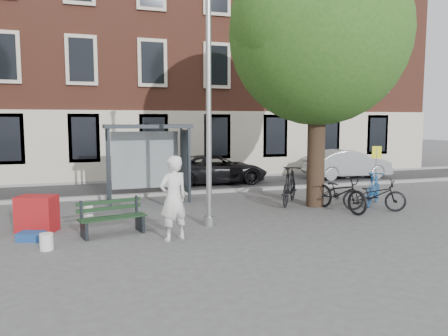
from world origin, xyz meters
name	(u,v)px	position (x,y,z in m)	size (l,w,h in m)	color
ground	(209,226)	(0.00, 0.00, 0.00)	(90.00, 90.00, 0.00)	#4C4C4F
road	(162,187)	(0.00, 7.00, 0.01)	(40.00, 4.00, 0.01)	#28282B
curb_near	(172,193)	(0.00, 5.00, 0.06)	(40.00, 0.25, 0.12)	gray
curb_far	(154,180)	(0.00, 9.00, 0.06)	(40.00, 0.25, 0.12)	gray
building_row	(140,40)	(0.00, 13.00, 7.00)	(30.00, 8.00, 14.00)	brown
lamppost	(209,119)	(0.00, 0.00, 2.78)	(0.28, 0.35, 6.11)	#9EA0A3
tree_right	(321,27)	(4.01, 1.38, 5.62)	(5.76, 5.60, 8.20)	black
bus_shelter	(159,145)	(-0.61, 4.11, 1.92)	(2.85, 1.45, 2.62)	#1E2328
painter	(173,198)	(-1.15, -1.05, 0.98)	(0.71, 0.47, 1.96)	silver
bench	(112,219)	(-2.48, -0.11, 0.38)	(1.67, 0.86, 0.82)	#1E2328
bike_a	(374,195)	(5.34, 0.26, 0.49)	(0.65, 1.86, 0.98)	black
bike_b	(373,189)	(5.91, 1.08, 0.54)	(0.51, 1.79, 1.08)	#1A5190
bike_c	(340,193)	(4.32, 0.57, 0.57)	(0.75, 2.16, 1.14)	black
bike_d	(290,185)	(3.36, 2.04, 0.63)	(0.59, 2.10, 1.26)	black
car_dark	(216,169)	(2.45, 7.34, 0.63)	(2.10, 4.55, 1.26)	black
car_silver	(347,164)	(8.95, 7.08, 0.69)	(1.45, 4.16, 1.37)	#94979B
red_stand	(37,214)	(-4.23, 0.75, 0.45)	(0.90, 0.60, 0.90)	maroon
blue_crate	(31,236)	(-4.30, -0.09, 0.10)	(0.55, 0.40, 0.20)	navy
bucket_a	(46,242)	(-3.91, -1.00, 0.18)	(0.28, 0.28, 0.36)	silver
bucket_c	(88,211)	(-3.00, 2.00, 0.18)	(0.28, 0.28, 0.36)	silver
notice_sign	(376,161)	(6.65, 1.94, 1.34)	(0.31, 0.14, 1.87)	#9EA0A3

